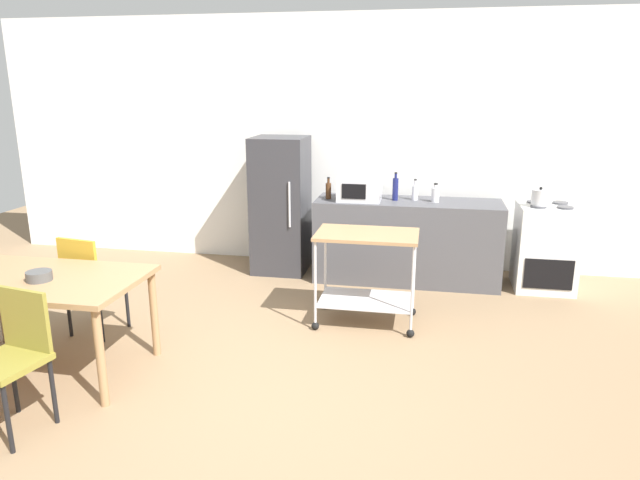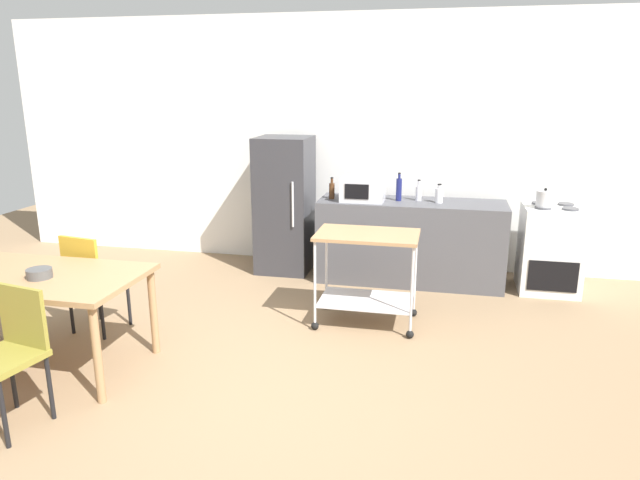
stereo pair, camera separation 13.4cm
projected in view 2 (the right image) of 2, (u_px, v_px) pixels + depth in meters
ground_plane at (259, 388)px, 4.16m from camera, size 12.00×12.00×0.00m
back_wall at (340, 143)px, 6.80m from camera, size 8.40×0.12×2.90m
kitchen_counter at (410, 242)px, 6.31m from camera, size 2.00×0.64×0.90m
dining_table at (40, 285)px, 4.31m from camera, size 1.50×0.90×0.75m
chair_mustard at (92, 276)px, 4.97m from camera, size 0.46×0.46×0.89m
chair_olive at (11, 348)px, 3.62m from camera, size 0.47×0.47×0.89m
stove_oven at (550, 249)px, 6.03m from camera, size 0.60×0.61×0.92m
refrigerator at (285, 205)px, 6.61m from camera, size 0.60×0.63×1.55m
kitchen_cart at (367, 263)px, 5.14m from camera, size 0.91×0.57×0.85m
bottle_wine at (332, 190)px, 6.30m from camera, size 0.06×0.06×0.24m
microwave at (363, 189)px, 6.18m from camera, size 0.46×0.35×0.26m
bottle_olive_oil at (399, 189)px, 6.19m from camera, size 0.06×0.06×0.30m
bottle_vinegar at (419, 193)px, 6.21m from camera, size 0.06×0.06×0.23m
bottle_sesame_oil at (439, 195)px, 6.10m from camera, size 0.08×0.08×0.20m
fruit_bowl at (39, 273)px, 4.20m from camera, size 0.18×0.18×0.07m
kettle at (545, 199)px, 5.81m from camera, size 0.24×0.17×0.19m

